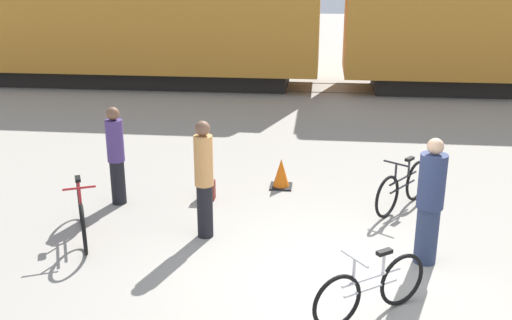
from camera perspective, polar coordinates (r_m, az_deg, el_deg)
name	(u,v)px	position (r m, az deg, el deg)	size (l,w,h in m)	color
ground_plane	(336,284)	(8.02, 7.62, -11.58)	(80.00, 80.00, 0.00)	gray
rail_near	(330,92)	(19.08, 7.06, 6.41)	(37.28, 0.07, 0.01)	#4C4238
rail_far	(330,83)	(20.49, 7.03, 7.25)	(37.28, 0.07, 0.01)	#4C4238
bicycle_black	(402,187)	(10.33, 13.77, -2.54)	(1.03, 1.42, 0.88)	black
bicycle_silver	(371,289)	(7.26, 10.86, -11.96)	(1.36, 1.02, 0.84)	black
bicycle_maroon	(81,213)	(9.36, -16.29, -4.90)	(0.82, 1.69, 0.93)	black
person_in_navy	(430,202)	(8.42, 16.23, -3.86)	(0.36, 0.36, 1.80)	#283351
person_in_purple	(116,155)	(10.35, -13.19, 0.47)	(0.29, 0.29, 1.70)	black
person_in_tan	(204,178)	(8.86, -4.97, -1.75)	(0.28, 0.28, 1.81)	black
backpack	(207,190)	(10.51, -4.71, -2.87)	(0.28, 0.20, 0.34)	maroon
traffic_cone	(281,174)	(11.00, 2.41, -1.35)	(0.40, 0.40, 0.55)	black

